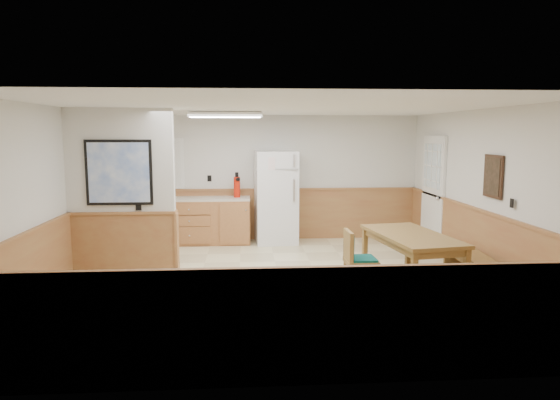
{
  "coord_description": "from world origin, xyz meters",
  "views": [
    {
      "loc": [
        -0.48,
        -7.01,
        2.15
      ],
      "look_at": [
        0.03,
        0.4,
        1.15
      ],
      "focal_mm": 32.0,
      "sensor_mm": 36.0,
      "label": 1
    }
  ],
  "objects": [
    {
      "name": "ground",
      "position": [
        0.0,
        0.0,
        0.0
      ],
      "size": [
        6.0,
        6.0,
        0.0
      ],
      "primitive_type": "plane",
      "color": "beige",
      "rests_on": "ground"
    },
    {
      "name": "ceiling",
      "position": [
        0.0,
        0.0,
        2.5
      ],
      "size": [
        6.0,
        6.0,
        0.02
      ],
      "primitive_type": "cube",
      "color": "white",
      "rests_on": "back_wall"
    },
    {
      "name": "back_wall",
      "position": [
        0.0,
        3.0,
        1.25
      ],
      "size": [
        6.0,
        0.02,
        2.5
      ],
      "primitive_type": "cube",
      "color": "silver",
      "rests_on": "ground"
    },
    {
      "name": "right_wall",
      "position": [
        3.0,
        0.0,
        1.25
      ],
      "size": [
        0.02,
        6.0,
        2.5
      ],
      "primitive_type": "cube",
      "color": "silver",
      "rests_on": "ground"
    },
    {
      "name": "left_wall",
      "position": [
        -3.0,
        0.0,
        1.25
      ],
      "size": [
        0.02,
        6.0,
        2.5
      ],
      "primitive_type": "cube",
      "color": "silver",
      "rests_on": "ground"
    },
    {
      "name": "wainscot_back",
      "position": [
        0.0,
        2.98,
        0.5
      ],
      "size": [
        6.0,
        0.04,
        1.0
      ],
      "primitive_type": "cube",
      "color": "#9D743F",
      "rests_on": "ground"
    },
    {
      "name": "wainscot_right",
      "position": [
        2.98,
        0.0,
        0.5
      ],
      "size": [
        0.04,
        6.0,
        1.0
      ],
      "primitive_type": "cube",
      "color": "#9D743F",
      "rests_on": "ground"
    },
    {
      "name": "wainscot_left",
      "position": [
        -2.98,
        0.0,
        0.5
      ],
      "size": [
        0.04,
        6.0,
        1.0
      ],
      "primitive_type": "cube",
      "color": "#9D743F",
      "rests_on": "ground"
    },
    {
      "name": "partition_wall",
      "position": [
        -2.25,
        0.19,
        1.23
      ],
      "size": [
        1.5,
        0.2,
        2.5
      ],
      "color": "silver",
      "rests_on": "ground"
    },
    {
      "name": "kitchen_counter",
      "position": [
        -1.21,
        2.68,
        0.46
      ],
      "size": [
        2.2,
        0.61,
        1.0
      ],
      "color": "#A5693A",
      "rests_on": "ground"
    },
    {
      "name": "exterior_door",
      "position": [
        2.96,
        1.9,
        1.05
      ],
      "size": [
        0.07,
        1.02,
        2.15
      ],
      "color": "white",
      "rests_on": "ground"
    },
    {
      "name": "kitchen_window",
      "position": [
        -2.1,
        2.98,
        1.55
      ],
      "size": [
        0.8,
        0.04,
        1.0
      ],
      "color": "white",
      "rests_on": "back_wall"
    },
    {
      "name": "wall_painting",
      "position": [
        2.97,
        -0.3,
        1.55
      ],
      "size": [
        0.04,
        0.5,
        0.6
      ],
      "color": "#342115",
      "rests_on": "right_wall"
    },
    {
      "name": "fluorescent_fixture",
      "position": [
        -0.8,
        1.3,
        2.45
      ],
      "size": [
        1.2,
        0.3,
        0.09
      ],
      "color": "white",
      "rests_on": "ceiling"
    },
    {
      "name": "refrigerator",
      "position": [
        0.11,
        2.63,
        0.9
      ],
      "size": [
        0.84,
        0.75,
        1.8
      ],
      "rotation": [
        0.0,
        0.0,
        0.07
      ],
      "color": "white",
      "rests_on": "ground"
    },
    {
      "name": "dining_table",
      "position": [
        1.83,
        -0.32,
        0.66
      ],
      "size": [
        1.1,
        1.81,
        0.75
      ],
      "rotation": [
        0.0,
        0.0,
        0.15
      ],
      "color": "olive",
      "rests_on": "ground"
    },
    {
      "name": "dining_bench",
      "position": [
        2.74,
        -0.24,
        0.34
      ],
      "size": [
        0.45,
        1.53,
        0.45
      ],
      "rotation": [
        0.0,
        0.0,
        -0.08
      ],
      "color": "olive",
      "rests_on": "ground"
    },
    {
      "name": "dining_chair",
      "position": [
        0.99,
        -0.52,
        0.5
      ],
      "size": [
        0.58,
        0.42,
        0.85
      ],
      "rotation": [
        0.0,
        0.0,
        0.02
      ],
      "color": "olive",
      "rests_on": "ground"
    },
    {
      "name": "fire_extinguisher",
      "position": [
        -0.65,
        2.71,
        1.12
      ],
      "size": [
        0.16,
        0.16,
        0.49
      ],
      "rotation": [
        0.0,
        0.0,
        -0.41
      ],
      "color": "red",
      "rests_on": "kitchen_counter"
    },
    {
      "name": "soap_bottle",
      "position": [
        -2.34,
        2.72,
        1.02
      ],
      "size": [
        0.09,
        0.09,
        0.23
      ],
      "primitive_type": "cylinder",
      "rotation": [
        0.0,
        0.0,
        -0.28
      ],
      "color": "green",
      "rests_on": "kitchen_counter"
    }
  ]
}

